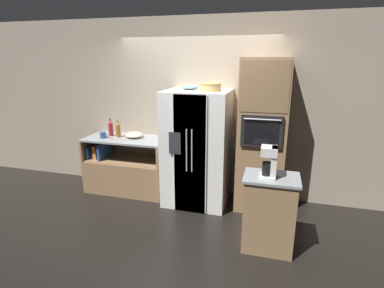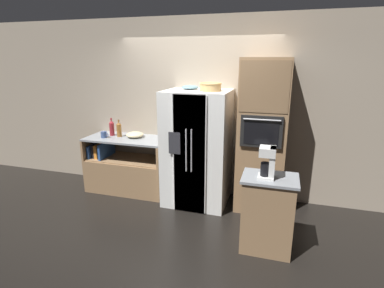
# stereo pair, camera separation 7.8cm
# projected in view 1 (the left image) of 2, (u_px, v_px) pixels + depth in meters

# --- Properties ---
(ground_plane) EXTENTS (20.00, 20.00, 0.00)m
(ground_plane) POSITION_uv_depth(u_px,v_px,m) (189.00, 202.00, 4.71)
(ground_plane) COLOR black
(wall_back) EXTENTS (12.00, 0.06, 2.80)m
(wall_back) POSITION_uv_depth(u_px,v_px,m) (198.00, 109.00, 4.81)
(wall_back) COLOR tan
(wall_back) RESTS_ON ground_plane
(counter_left) EXTENTS (1.36, 0.65, 0.92)m
(counter_left) POSITION_uv_depth(u_px,v_px,m) (127.00, 171.00, 5.07)
(counter_left) COLOR #93704C
(counter_left) RESTS_ON ground_plane
(refrigerator) EXTENTS (0.95, 0.84, 1.74)m
(refrigerator) POSITION_uv_depth(u_px,v_px,m) (197.00, 148.00, 4.53)
(refrigerator) COLOR white
(refrigerator) RESTS_ON ground_plane
(wall_oven) EXTENTS (0.67, 0.69, 2.19)m
(wall_oven) POSITION_uv_depth(u_px,v_px,m) (262.00, 136.00, 4.30)
(wall_oven) COLOR #93704C
(wall_oven) RESTS_ON ground_plane
(island_counter) EXTENTS (0.62, 0.46, 0.91)m
(island_counter) POSITION_uv_depth(u_px,v_px,m) (269.00, 213.00, 3.47)
(island_counter) COLOR #93704C
(island_counter) RESTS_ON ground_plane
(wicker_basket) EXTENTS (0.31, 0.31, 0.12)m
(wicker_basket) POSITION_uv_depth(u_px,v_px,m) (210.00, 86.00, 4.19)
(wicker_basket) COLOR tan
(wicker_basket) RESTS_ON refrigerator
(fruit_bowl) EXTENTS (0.25, 0.25, 0.06)m
(fruit_bowl) POSITION_uv_depth(u_px,v_px,m) (190.00, 87.00, 4.41)
(fruit_bowl) COLOR #668C99
(fruit_bowl) RESTS_ON refrigerator
(bottle_tall) EXTENTS (0.08, 0.08, 0.28)m
(bottle_tall) POSITION_uv_depth(u_px,v_px,m) (118.00, 129.00, 4.94)
(bottle_tall) COLOR brown
(bottle_tall) RESTS_ON counter_left
(bottle_short) EXTENTS (0.08, 0.08, 0.30)m
(bottle_short) POSITION_uv_depth(u_px,v_px,m) (111.00, 128.00, 5.02)
(bottle_short) COLOR maroon
(bottle_short) RESTS_ON counter_left
(mug) EXTENTS (0.13, 0.10, 0.10)m
(mug) POSITION_uv_depth(u_px,v_px,m) (103.00, 135.00, 4.89)
(mug) COLOR #384C7A
(mug) RESTS_ON counter_left
(mixing_bowl) EXTENTS (0.28, 0.28, 0.09)m
(mixing_bowl) POSITION_uv_depth(u_px,v_px,m) (134.00, 135.00, 4.92)
(mixing_bowl) COLOR beige
(mixing_bowl) RESTS_ON counter_left
(coffee_maker) EXTENTS (0.17, 0.18, 0.35)m
(coffee_maker) POSITION_uv_depth(u_px,v_px,m) (270.00, 161.00, 3.27)
(coffee_maker) COLOR white
(coffee_maker) RESTS_ON island_counter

